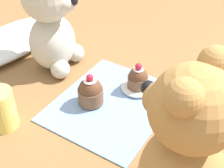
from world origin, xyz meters
name	(u,v)px	position (x,y,z in m)	size (l,w,h in m)	color
ground_plane	(112,104)	(0.00, 0.00, 0.00)	(4.00, 4.00, 0.00)	olive
knitted_placemat	(112,103)	(0.00, 0.00, 0.00)	(0.27, 0.23, 0.01)	#7A9ED1
tulle_cloth	(10,41)	(0.05, 0.37, 0.02)	(0.34, 0.17, 0.04)	silver
teddy_bear_cream	(51,22)	(0.05, 0.20, 0.13)	(0.14, 0.14, 0.26)	beige
teddy_bear_tan	(183,148)	(-0.15, -0.21, 0.13)	(0.15, 0.14, 0.27)	#B78447
cupcake_near_cream_bear	(90,92)	(-0.02, 0.04, 0.03)	(0.06, 0.06, 0.07)	brown
saucer_plate	(137,87)	(0.07, -0.02, 0.01)	(0.08, 0.08, 0.01)	silver
cupcake_near_tan_bear	(138,78)	(0.07, -0.02, 0.03)	(0.05, 0.05, 0.06)	brown
juice_glass	(0,109)	(-0.17, 0.15, 0.04)	(0.06, 0.06, 0.08)	#EADB66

